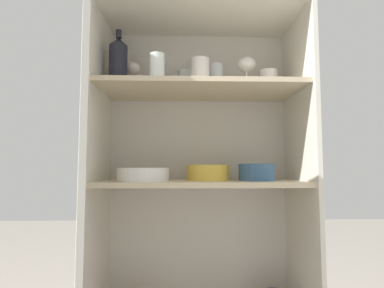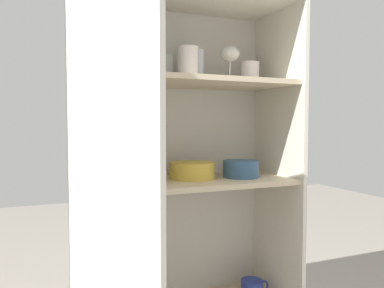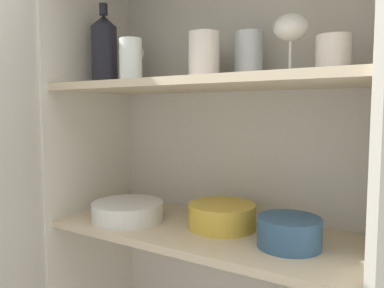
% 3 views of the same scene
% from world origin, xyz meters
% --- Properties ---
extents(cupboard_back_panel, '(0.88, 0.02, 1.53)m').
position_xyz_m(cupboard_back_panel, '(0.00, 0.36, 0.77)').
color(cupboard_back_panel, silver).
rests_on(cupboard_back_panel, ground_plane).
extents(cupboard_side_left, '(0.02, 0.38, 1.53)m').
position_xyz_m(cupboard_side_left, '(-0.43, 0.17, 0.77)').
color(cupboard_side_left, silver).
rests_on(cupboard_side_left, ground_plane).
extents(cupboard_side_right, '(0.02, 0.38, 1.53)m').
position_xyz_m(cupboard_side_right, '(0.43, 0.17, 0.77)').
color(cupboard_side_right, silver).
rests_on(cupboard_side_right, ground_plane).
extents(cupboard_top_panel, '(0.88, 0.38, 0.02)m').
position_xyz_m(cupboard_top_panel, '(0.00, 0.17, 1.54)').
color(cupboard_top_panel, silver).
rests_on(cupboard_top_panel, cupboard_side_left).
extents(shelf_board_middle, '(0.84, 0.35, 0.02)m').
position_xyz_m(shelf_board_middle, '(0.00, 0.17, 0.81)').
color(shelf_board_middle, beige).
extents(shelf_board_upper, '(0.84, 0.35, 0.02)m').
position_xyz_m(shelf_board_upper, '(0.00, 0.17, 1.21)').
color(shelf_board_upper, beige).
extents(cupboard_door, '(0.16, 0.42, 1.53)m').
position_xyz_m(cupboard_door, '(-0.37, -0.22, 0.77)').
color(cupboard_door, silver).
rests_on(cupboard_door, ground_plane).
extents(tumbler_glass_0, '(0.08, 0.08, 0.09)m').
position_xyz_m(tumbler_glass_0, '(0.31, 0.22, 1.27)').
color(tumbler_glass_0, silver).
rests_on(tumbler_glass_0, shelf_board_upper).
extents(tumbler_glass_1, '(0.06, 0.06, 0.11)m').
position_xyz_m(tumbler_glass_1, '(-0.18, 0.08, 1.28)').
color(tumbler_glass_1, white).
rests_on(tumbler_glass_1, shelf_board_upper).
extents(tumbler_glass_2, '(0.08, 0.08, 0.12)m').
position_xyz_m(tumbler_glass_2, '(-0.00, 0.16, 1.28)').
color(tumbler_glass_2, silver).
rests_on(tumbler_glass_2, shelf_board_upper).
extents(tumbler_glass_3, '(0.08, 0.08, 0.11)m').
position_xyz_m(tumbler_glass_3, '(-0.06, 0.27, 1.28)').
color(tumbler_glass_3, white).
rests_on(tumbler_glass_3, shelf_board_upper).
extents(tumbler_glass_4, '(0.08, 0.08, 0.14)m').
position_xyz_m(tumbler_glass_4, '(0.08, 0.27, 1.29)').
color(tumbler_glass_4, white).
rests_on(tumbler_glass_4, shelf_board_upper).
extents(wine_glass_0, '(0.08, 0.08, 0.16)m').
position_xyz_m(wine_glass_0, '(0.21, 0.21, 1.34)').
color(wine_glass_0, white).
rests_on(wine_glass_0, shelf_board_upper).
extents(wine_glass_1, '(0.07, 0.07, 0.14)m').
position_xyz_m(wine_glass_1, '(-0.31, 0.24, 1.32)').
color(wine_glass_1, silver).
rests_on(wine_glass_1, shelf_board_upper).
extents(wine_bottle, '(0.08, 0.08, 0.25)m').
position_xyz_m(wine_bottle, '(-0.35, 0.16, 1.33)').
color(wine_bottle, black).
rests_on(wine_bottle, shelf_board_upper).
extents(plate_stack_white, '(0.21, 0.21, 0.05)m').
position_xyz_m(plate_stack_white, '(-0.23, 0.12, 0.85)').
color(plate_stack_white, silver).
rests_on(plate_stack_white, shelf_board_middle).
extents(mixing_bowl_large, '(0.19, 0.19, 0.07)m').
position_xyz_m(mixing_bowl_large, '(0.04, 0.20, 0.86)').
color(mixing_bowl_large, gold).
rests_on(mixing_bowl_large, shelf_board_middle).
extents(serving_bowl_small, '(0.15, 0.15, 0.07)m').
position_xyz_m(serving_bowl_small, '(0.24, 0.16, 0.86)').
color(serving_bowl_small, '#33567A').
rests_on(serving_bowl_small, shelf_board_middle).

